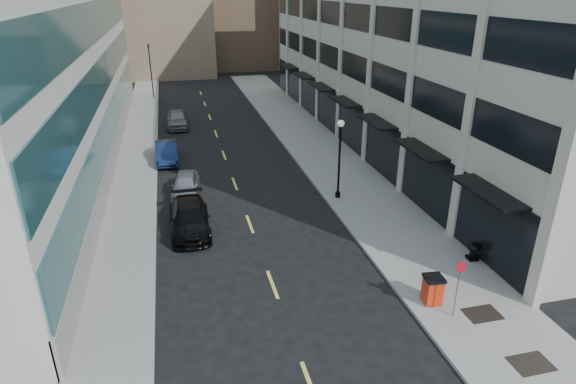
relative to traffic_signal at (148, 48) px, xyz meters
name	(u,v)px	position (x,y,z in m)	size (l,w,h in m)	color
sidewalk_right	(342,173)	(13.00, -28.00, -5.64)	(5.00, 80.00, 0.15)	gray
sidewalk_left	(133,192)	(-1.00, -28.00, -5.64)	(3.00, 80.00, 0.15)	gray
building_right	(429,28)	(22.44, -21.01, 3.28)	(15.30, 46.50, 18.25)	#BBB49E
skyline_stone	(308,0)	(23.50, 18.00, 4.28)	(10.00, 14.00, 20.00)	#BBB49E
grate_mid	(531,364)	(13.10, -47.00, -5.56)	(1.40, 1.00, 0.01)	black
grate_far	(482,314)	(13.10, -44.20, -5.56)	(1.40, 1.00, 0.01)	black
road_centerline	(242,202)	(5.50, -31.00, -5.71)	(0.15, 68.20, 0.01)	#D8CC4C
traffic_signal	(148,48)	(0.00, 0.00, 0.00)	(0.66, 0.66, 6.98)	black
car_black_pickup	(190,218)	(2.30, -34.00, -4.99)	(2.03, 5.00, 1.45)	black
car_silver_sedan	(186,185)	(2.30, -29.15, -5.04)	(1.61, 4.00, 1.36)	gray
car_blue_sedan	(167,152)	(1.23, -22.41, -4.99)	(1.54, 4.42, 1.46)	navy
car_grey_sedan	(177,119)	(2.30, -13.00, -4.93)	(1.86, 4.63, 1.58)	slate
trash_bin	(433,289)	(11.51, -43.01, -4.91)	(0.82, 0.88, 1.22)	red
lamppost	(340,152)	(11.30, -32.00, -2.65)	(0.41, 0.41, 4.96)	black
sign_post	(459,280)	(11.90, -44.03, -3.88)	(0.30, 0.15, 2.66)	slate
urn_planter	(474,249)	(15.10, -40.42, -5.03)	(0.64, 0.64, 0.88)	black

